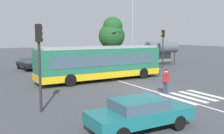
{
  "coord_description": "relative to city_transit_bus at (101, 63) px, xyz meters",
  "views": [
    {
      "loc": [
        -11.04,
        -14.68,
        3.91
      ],
      "look_at": [
        -0.35,
        4.14,
        1.3
      ],
      "focal_mm": 40.08,
      "sensor_mm": 36.0,
      "label": 1
    }
  ],
  "objects": [
    {
      "name": "parked_car_blue",
      "position": [
        -1.41,
        10.87,
        -0.82
      ],
      "size": [
        2.25,
        4.65,
        1.35
      ],
      "color": "black",
      "rests_on": "ground_plane"
    },
    {
      "name": "parked_car_charcoal",
      "position": [
        4.15,
        10.93,
        -0.82
      ],
      "size": [
        2.14,
        4.62,
        1.35
      ],
      "color": "black",
      "rests_on": "ground_plane"
    },
    {
      "name": "lane_center_line",
      "position": [
        1.21,
        -3.23,
        -1.58
      ],
      "size": [
        0.16,
        24.0,
        0.01
      ],
      "primitive_type": "cube",
      "color": "silver",
      "rests_on": "ground_plane"
    },
    {
      "name": "traffic_light_near_corner",
      "position": [
        -7.12,
        -7.0,
        1.48
      ],
      "size": [
        0.33,
        0.32,
        4.56
      ],
      "color": "#28282B",
      "rests_on": "ground_plane"
    },
    {
      "name": "parked_car_black",
      "position": [
        -4.14,
        10.77,
        -0.82
      ],
      "size": [
        2.35,
        4.69,
        1.35
      ],
      "color": "black",
      "rests_on": "ground_plane"
    },
    {
      "name": "pedestrian_crossing_street",
      "position": [
        1.39,
        -7.03,
        -0.62
      ],
      "size": [
        0.54,
        0.39,
        1.72
      ],
      "color": "#333856",
      "rests_on": "ground_plane"
    },
    {
      "name": "bus_stop_shelter",
      "position": [
        12.77,
        6.62,
        0.83
      ],
      "size": [
        4.92,
        1.54,
        3.25
      ],
      "color": "#28282B",
      "rests_on": "ground_plane"
    },
    {
      "name": "parked_car_white",
      "position": [
        1.39,
        11.08,
        -0.82
      ],
      "size": [
        2.3,
        4.67,
        1.35
      ],
      "color": "black",
      "rests_on": "ground_plane"
    },
    {
      "name": "traffic_light_far_corner",
      "position": [
        10.88,
        4.25,
        1.61
      ],
      "size": [
        0.33,
        0.32,
        4.78
      ],
      "color": "#28282B",
      "rests_on": "ground_plane"
    },
    {
      "name": "city_transit_bus",
      "position": [
        0.0,
        0.0,
        0.0
      ],
      "size": [
        11.78,
        2.93,
        3.06
      ],
      "color": "black",
      "rests_on": "ground_plane"
    },
    {
      "name": "ground_plane",
      "position": [
        0.86,
        -5.23,
        -1.59
      ],
      "size": [
        160.0,
        160.0,
        0.0
      ],
      "primitive_type": "plane",
      "color": "#424449"
    },
    {
      "name": "foreground_sedan",
      "position": [
        -4.12,
        -11.62,
        -0.82
      ],
      "size": [
        4.53,
        1.93,
        1.35
      ],
      "color": "black",
      "rests_on": "ground_plane"
    },
    {
      "name": "background_tree_right",
      "position": [
        8.58,
        13.14,
        2.87
      ],
      "size": [
        3.94,
        3.94,
        6.92
      ],
      "color": "brown",
      "rests_on": "ground_plane"
    },
    {
      "name": "twin_arm_street_lamp",
      "position": [
        7.56,
        6.2,
        4.32
      ],
      "size": [
        5.07,
        0.32,
        9.63
      ],
      "color": "#939399",
      "rests_on": "ground_plane"
    },
    {
      "name": "crosswalk_painted_stripes",
      "position": [
        1.1,
        -8.53,
        -1.58
      ],
      "size": [
        5.66,
        3.2,
        0.01
      ],
      "color": "silver",
      "rests_on": "ground_plane"
    }
  ]
}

